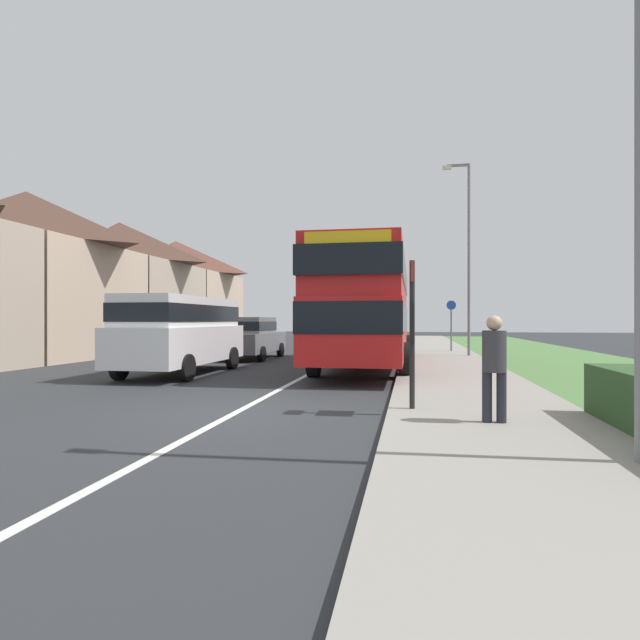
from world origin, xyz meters
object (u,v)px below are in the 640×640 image
double_decker_bus (368,304)px  street_lamp_mid (467,248)px  cycle_route_sign (451,323)px  street_lamp_near (629,110)px  parked_van_white (181,329)px  parked_car_grey (251,336)px  bus_stop_sign (412,324)px  pedestrian_at_stop (494,363)px

double_decker_bus → street_lamp_mid: 6.62m
cycle_route_sign → street_lamp_near: street_lamp_near is taller
parked_van_white → parked_car_grey: parked_van_white is taller
bus_stop_sign → street_lamp_near: street_lamp_near is taller
parked_van_white → pedestrian_at_stop: 10.15m
bus_stop_sign → parked_van_white: bearing=141.0°
double_decker_bus → bus_stop_sign: 8.58m
double_decker_bus → bus_stop_sign: size_ratio=4.31×
street_lamp_near → street_lamp_mid: street_lamp_mid is taller
double_decker_bus → bus_stop_sign: bearing=-80.2°
double_decker_bus → bus_stop_sign: (1.46, -8.43, -0.60)m
bus_stop_sign → street_lamp_mid: street_lamp_mid is taller
double_decker_bus → parked_van_white: double_decker_bus is taller
parked_van_white → pedestrian_at_stop: parked_van_white is taller
double_decker_bus → cycle_route_sign: bearing=67.4°
parked_car_grey → street_lamp_near: bearing=-58.6°
cycle_route_sign → street_lamp_mid: street_lamp_mid is taller
bus_stop_sign → street_lamp_mid: size_ratio=0.32×
bus_stop_sign → street_lamp_mid: (2.24, 13.34, 3.07)m
parked_car_grey → street_lamp_near: 16.99m
cycle_route_sign → parked_van_white: bearing=-128.0°
parked_van_white → street_lamp_near: (8.93, -8.30, 2.46)m
double_decker_bus → street_lamp_mid: bearing=53.0°
parked_car_grey → pedestrian_at_stop: parked_car_grey is taller
double_decker_bus → pedestrian_at_stop: (2.63, -9.41, -1.17)m
parked_car_grey → cycle_route_sign: size_ratio=1.80×
parked_car_grey → pedestrian_at_stop: bearing=-58.3°
bus_stop_sign → parked_car_grey: bearing=119.6°
pedestrian_at_stop → bus_stop_sign: bus_stop_sign is taller
double_decker_bus → parked_van_white: 6.10m
parked_van_white → street_lamp_near: street_lamp_near is taller
double_decker_bus → street_lamp_near: (3.69, -11.31, 1.66)m
parked_car_grey → cycle_route_sign: cycle_route_sign is taller
cycle_route_sign → parked_car_grey: bearing=-149.3°
double_decker_bus → pedestrian_at_stop: 9.84m
cycle_route_sign → street_lamp_near: (0.39, -19.24, 2.38)m
parked_car_grey → bus_stop_sign: (6.49, -11.42, 0.61)m
parked_car_grey → bus_stop_sign: size_ratio=1.75×
pedestrian_at_stop → cycle_route_sign: size_ratio=0.66×
parked_van_white → cycle_route_sign: bearing=52.0°
bus_stop_sign → street_lamp_near: (2.23, -2.88, 2.26)m
street_lamp_near → double_decker_bus: bearing=108.1°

